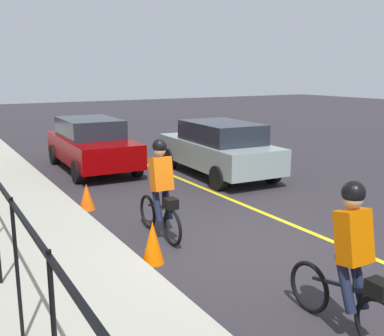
{
  "coord_description": "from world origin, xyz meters",
  "views": [
    {
      "loc": [
        -6.03,
        4.44,
        2.98
      ],
      "look_at": [
        1.96,
        -0.26,
        1.0
      ],
      "focal_mm": 42.23,
      "sensor_mm": 36.0,
      "label": 1
    }
  ],
  "objects_px": {
    "patrol_sedan": "(219,148)",
    "traffic_cone_near": "(153,242)",
    "cyclist_lead": "(161,190)",
    "cyclist_follow": "(350,261)",
    "traffic_cone_far": "(87,197)",
    "parked_sedan_rear": "(91,143)"
  },
  "relations": [
    {
      "from": "parked_sedan_rear",
      "to": "traffic_cone_near",
      "type": "height_order",
      "value": "parked_sedan_rear"
    },
    {
      "from": "traffic_cone_far",
      "to": "traffic_cone_near",
      "type": "bearing_deg",
      "value": -179.65
    },
    {
      "from": "parked_sedan_rear",
      "to": "traffic_cone_near",
      "type": "bearing_deg",
      "value": -9.0
    },
    {
      "from": "patrol_sedan",
      "to": "traffic_cone_near",
      "type": "bearing_deg",
      "value": 140.0
    },
    {
      "from": "patrol_sedan",
      "to": "traffic_cone_near",
      "type": "distance_m",
      "value": 6.37
    },
    {
      "from": "cyclist_follow",
      "to": "parked_sedan_rear",
      "type": "distance_m",
      "value": 10.26
    },
    {
      "from": "cyclist_follow",
      "to": "traffic_cone_near",
      "type": "xyz_separation_m",
      "value": [
        2.94,
        1.05,
        -0.57
      ]
    },
    {
      "from": "cyclist_lead",
      "to": "cyclist_follow",
      "type": "xyz_separation_m",
      "value": [
        -3.88,
        -0.43,
        0.0
      ]
    },
    {
      "from": "traffic_cone_near",
      "to": "patrol_sedan",
      "type": "bearing_deg",
      "value": -43.09
    },
    {
      "from": "cyclist_lead",
      "to": "patrol_sedan",
      "type": "bearing_deg",
      "value": -44.12
    },
    {
      "from": "traffic_cone_near",
      "to": "traffic_cone_far",
      "type": "distance_m",
      "value": 3.32
    },
    {
      "from": "cyclist_follow",
      "to": "patrol_sedan",
      "type": "xyz_separation_m",
      "value": [
        7.58,
        -3.3,
        -0.09
      ]
    },
    {
      "from": "cyclist_lead",
      "to": "parked_sedan_rear",
      "type": "distance_m",
      "value": 6.43
    },
    {
      "from": "patrol_sedan",
      "to": "traffic_cone_near",
      "type": "height_order",
      "value": "patrol_sedan"
    },
    {
      "from": "cyclist_follow",
      "to": "parked_sedan_rear",
      "type": "bearing_deg",
      "value": -1.06
    },
    {
      "from": "parked_sedan_rear",
      "to": "cyclist_follow",
      "type": "bearing_deg",
      "value": -0.1
    },
    {
      "from": "cyclist_follow",
      "to": "parked_sedan_rear",
      "type": "height_order",
      "value": "cyclist_follow"
    },
    {
      "from": "parked_sedan_rear",
      "to": "traffic_cone_near",
      "type": "distance_m",
      "value": 7.46
    },
    {
      "from": "parked_sedan_rear",
      "to": "traffic_cone_far",
      "type": "relative_size",
      "value": 7.67
    },
    {
      "from": "patrol_sedan",
      "to": "traffic_cone_far",
      "type": "xyz_separation_m",
      "value": [
        -1.33,
        4.36,
        -0.53
      ]
    },
    {
      "from": "cyclist_lead",
      "to": "cyclist_follow",
      "type": "height_order",
      "value": "same"
    },
    {
      "from": "cyclist_lead",
      "to": "cyclist_follow",
      "type": "distance_m",
      "value": 3.9
    }
  ]
}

